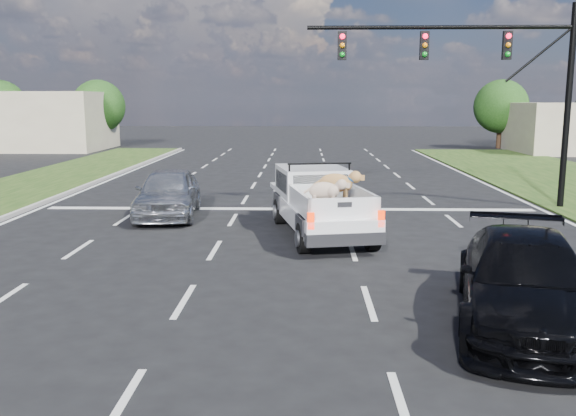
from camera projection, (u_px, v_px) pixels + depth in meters
The scene contains 10 objects.
ground at pixel (276, 302), 11.51m from camera, with size 160.00×160.00×0.00m, color black.
road_markings at pixel (286, 229), 17.97m from camera, with size 17.75×60.00×0.01m.
traffic_signal at pixel (500, 72), 20.83m from camera, with size 9.11×0.31×7.00m.
building_left at pixel (39, 121), 47.09m from camera, with size 10.00×8.00×4.40m, color #C4B996.
tree_far_b at pixel (0, 106), 48.98m from camera, with size 4.20×4.20×5.40m.
tree_far_c at pixel (99, 106), 48.77m from camera, with size 4.20×4.20×5.40m.
tree_far_d at pixel (501, 107), 47.92m from camera, with size 4.20×4.20×5.40m.
pickup_truck at pixel (320, 201), 17.22m from camera, with size 2.97×5.70×2.03m.
silver_sedan at pixel (168, 192), 19.89m from camera, with size 1.87×4.66×1.59m, color #B0B2B7.
black_coupe at pixel (525, 281), 10.20m from camera, with size 2.14×5.27×1.53m, color black.
Camera 1 is at (0.52, -11.01, 3.75)m, focal length 38.00 mm.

